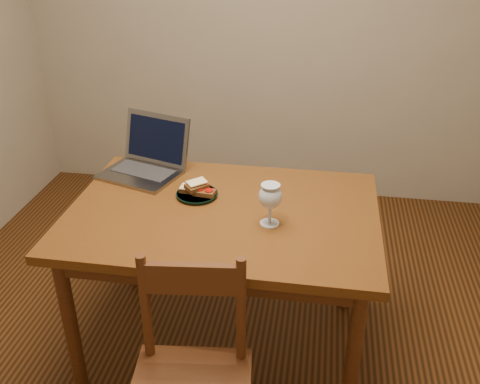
% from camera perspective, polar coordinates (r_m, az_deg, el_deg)
% --- Properties ---
extents(floor, '(3.20, 3.20, 0.02)m').
position_cam_1_polar(floor, '(2.74, -2.42, -15.10)').
color(floor, black).
rests_on(floor, ground).
extents(back_wall, '(3.20, 0.02, 2.60)m').
position_cam_1_polar(back_wall, '(3.63, 2.46, 19.11)').
color(back_wall, gray).
rests_on(back_wall, floor).
extents(table, '(1.30, 0.90, 0.74)m').
position_cam_1_polar(table, '(2.30, -1.83, -3.79)').
color(table, '#42210B').
rests_on(table, floor).
extents(chair, '(0.45, 0.43, 0.44)m').
position_cam_1_polar(chair, '(1.91, -5.31, -18.87)').
color(chair, '#401F0D').
rests_on(chair, floor).
extents(plate, '(0.18, 0.18, 0.02)m').
position_cam_1_polar(plate, '(2.36, -4.61, -0.27)').
color(plate, black).
rests_on(plate, table).
extents(sandwich_cheese, '(0.10, 0.06, 0.03)m').
position_cam_1_polar(sandwich_cheese, '(2.37, -5.30, 0.36)').
color(sandwich_cheese, '#381E0C').
rests_on(sandwich_cheese, plate).
extents(sandwich_tomato, '(0.10, 0.07, 0.03)m').
position_cam_1_polar(sandwich_tomato, '(2.34, -3.84, 0.05)').
color(sandwich_tomato, '#381E0C').
rests_on(sandwich_tomato, plate).
extents(sandwich_top, '(0.11, 0.11, 0.03)m').
position_cam_1_polar(sandwich_top, '(2.35, -4.62, 0.73)').
color(sandwich_top, '#381E0C').
rests_on(sandwich_top, plate).
extents(milk_glass, '(0.09, 0.09, 0.18)m').
position_cam_1_polar(milk_glass, '(2.11, 3.23, -1.35)').
color(milk_glass, white).
rests_on(milk_glass, table).
extents(laptop, '(0.43, 0.41, 0.25)m').
position_cam_1_polar(laptop, '(2.60, -9.83, 3.65)').
color(laptop, slate).
rests_on(laptop, table).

